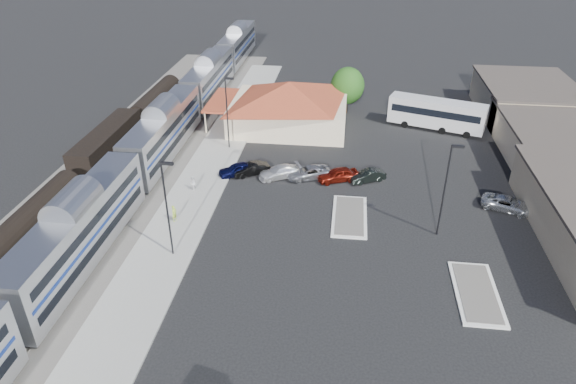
# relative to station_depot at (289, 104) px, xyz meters

# --- Properties ---
(ground) EXTENTS (280.00, 280.00, 0.00)m
(ground) POSITION_rel_station_depot_xyz_m (4.56, -24.00, -3.13)
(ground) COLOR black
(ground) RESTS_ON ground
(railbed) EXTENTS (16.00, 100.00, 0.12)m
(railbed) POSITION_rel_station_depot_xyz_m (-16.44, -16.00, -3.07)
(railbed) COLOR #4C4944
(railbed) RESTS_ON ground
(platform) EXTENTS (5.50, 92.00, 0.18)m
(platform) POSITION_rel_station_depot_xyz_m (-7.44, -18.00, -3.04)
(platform) COLOR gray
(platform) RESTS_ON ground
(passenger_train) EXTENTS (3.00, 104.00, 5.55)m
(passenger_train) POSITION_rel_station_depot_xyz_m (-13.44, -10.83, -0.26)
(passenger_train) COLOR silver
(passenger_train) RESTS_ON ground
(freight_cars) EXTENTS (2.80, 46.00, 4.00)m
(freight_cars) POSITION_rel_station_depot_xyz_m (-19.44, -13.23, -1.21)
(freight_cars) COLOR black
(freight_cars) RESTS_ON ground
(station_depot) EXTENTS (18.35, 12.24, 6.20)m
(station_depot) POSITION_rel_station_depot_xyz_m (0.00, 0.00, 0.00)
(station_depot) COLOR #CAB394
(station_depot) RESTS_ON ground
(buildings_east) EXTENTS (14.40, 51.40, 4.80)m
(buildings_east) POSITION_rel_station_depot_xyz_m (32.56, -9.72, -0.86)
(buildings_east) COLOR #C6B28C
(buildings_east) RESTS_ON ground
(traffic_island_south) EXTENTS (3.30, 7.50, 0.21)m
(traffic_island_south) POSITION_rel_station_depot_xyz_m (8.56, -22.00, -3.03)
(traffic_island_south) COLOR silver
(traffic_island_south) RESTS_ON ground
(traffic_island_north) EXTENTS (3.30, 7.50, 0.21)m
(traffic_island_north) POSITION_rel_station_depot_xyz_m (18.56, -32.00, -3.03)
(traffic_island_north) COLOR silver
(traffic_island_north) RESTS_ON ground
(lamp_plat_s) EXTENTS (1.08, 0.25, 9.00)m
(lamp_plat_s) POSITION_rel_station_depot_xyz_m (-6.34, -30.00, 2.21)
(lamp_plat_s) COLOR black
(lamp_plat_s) RESTS_ON ground
(lamp_plat_n) EXTENTS (1.08, 0.25, 9.00)m
(lamp_plat_n) POSITION_rel_station_depot_xyz_m (-6.34, -8.00, 2.21)
(lamp_plat_n) COLOR black
(lamp_plat_n) RESTS_ON ground
(lamp_lot) EXTENTS (1.08, 0.25, 9.00)m
(lamp_lot) POSITION_rel_station_depot_xyz_m (16.66, -24.00, 2.21)
(lamp_lot) COLOR black
(lamp_lot) RESTS_ON ground
(tree_depot) EXTENTS (4.71, 4.71, 6.63)m
(tree_depot) POSITION_rel_station_depot_xyz_m (7.56, 6.00, 0.89)
(tree_depot) COLOR #382314
(tree_depot) RESTS_ON ground
(suv) EXTENTS (5.38, 3.91, 1.36)m
(suv) POSITION_rel_station_depot_xyz_m (23.92, -18.80, -2.45)
(suv) COLOR #ABAFB3
(suv) RESTS_ON ground
(coach_bus) EXTENTS (12.60, 6.59, 3.98)m
(coach_bus) POSITION_rel_station_depot_xyz_m (19.44, 1.41, -0.84)
(coach_bus) COLOR white
(coach_bus) RESTS_ON ground
(person_a) EXTENTS (0.57, 0.70, 1.66)m
(person_a) POSITION_rel_station_depot_xyz_m (-7.87, -24.96, -2.12)
(person_a) COLOR #97B538
(person_a) RESTS_ON platform
(person_b) EXTENTS (0.62, 0.78, 1.58)m
(person_b) POSITION_rel_station_depot_xyz_m (-7.84, -18.97, -2.16)
(person_b) COLOR silver
(person_b) RESTS_ON platform
(parked_car_a) EXTENTS (4.52, 3.42, 1.44)m
(parked_car_a) POSITION_rel_station_depot_xyz_m (-3.94, -14.78, -2.41)
(parked_car_a) COLOR #0B0E38
(parked_car_a) RESTS_ON ground
(parked_car_b) EXTENTS (4.31, 3.25, 1.36)m
(parked_car_b) POSITION_rel_station_depot_xyz_m (-2.47, -14.48, -2.45)
(parked_car_b) COLOR black
(parked_car_b) RESTS_ON ground
(parked_car_c) EXTENTS (5.04, 3.80, 1.36)m
(parked_car_c) POSITION_rel_station_depot_xyz_m (0.73, -14.78, -2.45)
(parked_car_c) COLOR silver
(parked_car_c) RESTS_ON ground
(parked_car_d) EXTENTS (5.39, 3.91, 1.36)m
(parked_car_d) POSITION_rel_station_depot_xyz_m (3.93, -14.48, -2.45)
(parked_car_d) COLOR gray
(parked_car_d) RESTS_ON ground
(parked_car_e) EXTENTS (4.78, 3.29, 1.51)m
(parked_car_e) POSITION_rel_station_depot_xyz_m (7.13, -14.78, -2.38)
(parked_car_e) COLOR maroon
(parked_car_e) RESTS_ON ground
(parked_car_f) EXTENTS (4.15, 3.00, 1.30)m
(parked_car_f) POSITION_rel_station_depot_xyz_m (10.33, -14.48, -2.48)
(parked_car_f) COLOR black
(parked_car_f) RESTS_ON ground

